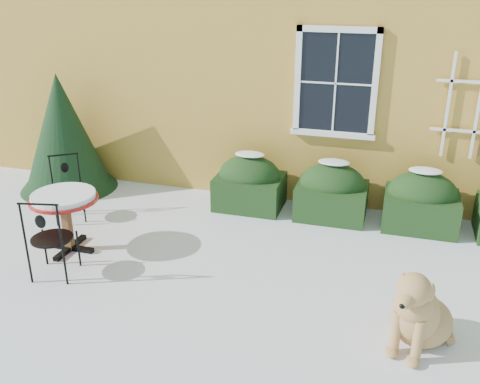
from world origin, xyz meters
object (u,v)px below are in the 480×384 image
(evergreen_shrub, at_px, (64,144))
(dog, at_px, (418,314))
(patio_chair_far, at_px, (67,188))
(patio_chair_near, at_px, (50,238))
(bistro_table, at_px, (64,203))

(evergreen_shrub, height_order, dog, evergreen_shrub)
(patio_chair_far, bearing_deg, evergreen_shrub, 87.75)
(patio_chair_near, bearing_deg, patio_chair_far, -74.86)
(dog, bearing_deg, patio_chair_near, -158.80)
(patio_chair_far, relative_size, dog, 0.95)
(bistro_table, bearing_deg, patio_chair_near, -72.33)
(evergreen_shrub, bearing_deg, bistro_table, -56.97)
(evergreen_shrub, xyz_separation_m, dog, (5.76, -2.76, -0.42))
(dog, bearing_deg, evergreen_shrub, 177.54)
(evergreen_shrub, height_order, patio_chair_far, evergreen_shrub)
(bistro_table, height_order, dog, dog)
(patio_chair_near, distance_m, dog, 4.28)
(evergreen_shrub, relative_size, patio_chair_far, 2.05)
(patio_chair_far, xyz_separation_m, dog, (5.05, -1.70, -0.10))
(bistro_table, xyz_separation_m, dog, (4.48, -0.79, -0.31))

